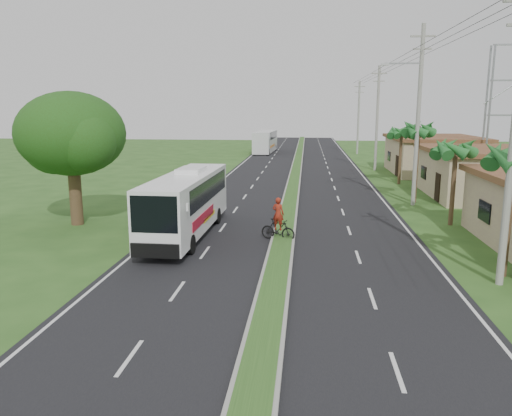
# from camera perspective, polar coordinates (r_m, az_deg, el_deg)

# --- Properties ---
(ground) EXTENTS (180.00, 180.00, 0.00)m
(ground) POSITION_cam_1_polar(r_m,az_deg,el_deg) (18.15, 1.94, -9.91)
(ground) COLOR #294E1C
(ground) RESTS_ON ground
(road_asphalt) EXTENTS (14.00, 160.00, 0.02)m
(road_asphalt) POSITION_cam_1_polar(r_m,az_deg,el_deg) (37.48, 4.02, 1.18)
(road_asphalt) COLOR black
(road_asphalt) RESTS_ON ground
(median_strip) EXTENTS (1.20, 160.00, 0.18)m
(median_strip) POSITION_cam_1_polar(r_m,az_deg,el_deg) (37.47, 4.02, 1.32)
(median_strip) COLOR gray
(median_strip) RESTS_ON ground
(lane_edge_left) EXTENTS (0.12, 160.00, 0.01)m
(lane_edge_left) POSITION_cam_1_polar(r_m,az_deg,el_deg) (38.27, -6.06, 1.34)
(lane_edge_left) COLOR silver
(lane_edge_left) RESTS_ON ground
(lane_edge_right) EXTENTS (0.12, 160.00, 0.01)m
(lane_edge_right) POSITION_cam_1_polar(r_m,az_deg,el_deg) (37.88, 14.20, 0.96)
(lane_edge_right) COLOR silver
(lane_edge_right) RESTS_ON ground
(shop_mid) EXTENTS (7.60, 10.60, 3.67)m
(shop_mid) POSITION_cam_1_polar(r_m,az_deg,el_deg) (41.24, 24.03, 3.75)
(shop_mid) COLOR tan
(shop_mid) RESTS_ON ground
(shop_far) EXTENTS (8.60, 11.60, 3.82)m
(shop_far) POSITION_cam_1_polar(r_m,az_deg,el_deg) (54.63, 19.53, 5.77)
(shop_far) COLOR tan
(shop_far) RESTS_ON ground
(palm_verge_b) EXTENTS (2.40, 2.40, 5.05)m
(palm_verge_b) POSITION_cam_1_polar(r_m,az_deg,el_deg) (30.14, 21.90, 6.28)
(palm_verge_b) COLOR #473321
(palm_verge_b) RESTS_ON ground
(palm_verge_c) EXTENTS (2.40, 2.40, 5.85)m
(palm_verge_c) POSITION_cam_1_polar(r_m,az_deg,el_deg) (36.73, 18.09, 8.48)
(palm_verge_c) COLOR #473321
(palm_verge_c) RESTS_ON ground
(palm_verge_d) EXTENTS (2.40, 2.40, 5.25)m
(palm_verge_d) POSITION_cam_1_polar(r_m,az_deg,el_deg) (45.68, 16.31, 8.30)
(palm_verge_d) COLOR #473321
(palm_verge_d) RESTS_ON ground
(shade_tree) EXTENTS (6.30, 6.00, 7.54)m
(shade_tree) POSITION_cam_1_polar(r_m,az_deg,el_deg) (30.02, -20.52, 7.64)
(shade_tree) COLOR #473321
(shade_tree) RESTS_ON ground
(utility_pole_b) EXTENTS (3.20, 0.28, 12.00)m
(utility_pole_b) POSITION_cam_1_polar(r_m,az_deg,el_deg) (35.66, 18.02, 10.25)
(utility_pole_b) COLOR gray
(utility_pole_b) RESTS_ON ground
(utility_pole_c) EXTENTS (1.60, 0.28, 11.00)m
(utility_pole_c) POSITION_cam_1_polar(r_m,az_deg,el_deg) (55.39, 13.69, 10.04)
(utility_pole_c) COLOR gray
(utility_pole_c) RESTS_ON ground
(utility_pole_d) EXTENTS (1.60, 0.28, 10.50)m
(utility_pole_d) POSITION_cam_1_polar(r_m,az_deg,el_deg) (75.26, 11.63, 10.18)
(utility_pole_d) COLOR gray
(utility_pole_d) RESTS_ON ground
(coach_bus_main) EXTENTS (2.44, 10.77, 3.47)m
(coach_bus_main) POSITION_cam_1_polar(r_m,az_deg,el_deg) (26.21, -7.89, 0.94)
(coach_bus_main) COLOR white
(coach_bus_main) RESTS_ON ground
(coach_bus_far) EXTENTS (2.94, 11.23, 3.24)m
(coach_bus_far) POSITION_cam_1_polar(r_m,az_deg,el_deg) (76.60, 1.08, 7.74)
(coach_bus_far) COLOR silver
(coach_bus_far) RESTS_ON ground
(motorcyclist) EXTENTS (1.89, 1.10, 2.22)m
(motorcyclist) POSITION_cam_1_polar(r_m,az_deg,el_deg) (25.20, 2.53, -1.99)
(motorcyclist) COLOR black
(motorcyclist) RESTS_ON ground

